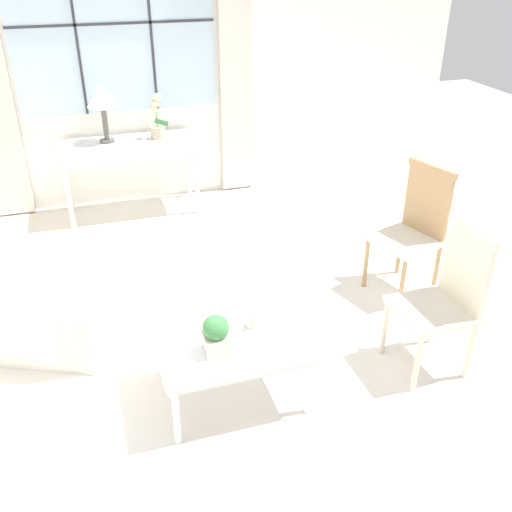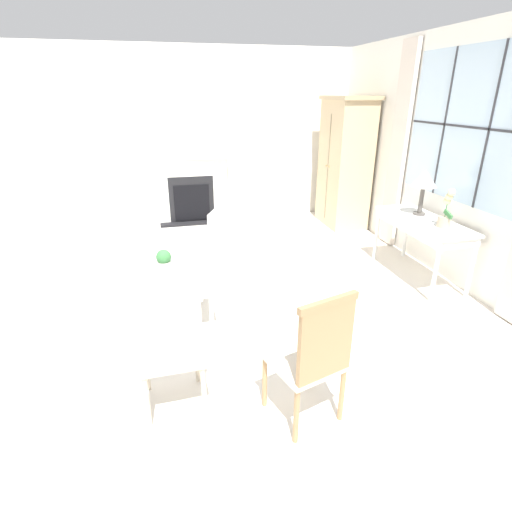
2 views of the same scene
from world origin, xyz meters
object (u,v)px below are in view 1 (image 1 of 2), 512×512
Objects in this scene: console_table at (129,150)px; side_chair_wooden at (416,223)px; armchair_upholstered at (42,303)px; pillar_candle at (252,321)px; table_lamp at (102,98)px; potted_plant_small at (216,334)px; accent_chair_wooden at (448,293)px; coffee_table at (231,342)px; potted_orchid at (157,121)px.

console_table is 2.85m from side_chair_wooden.
console_table is 1.05× the size of armchair_upholstered.
pillar_candle is at bearing -154.10° from side_chair_wooden.
table_lamp reaches higher than side_chair_wooden.
side_chair_wooden is 4.23× the size of potted_plant_small.
coffee_table is (-1.36, 0.10, -0.15)m from accent_chair_wooden.
side_chair_wooden is at bearing -3.74° from armchair_upholstered.
table_lamp is at bearing 134.32° from side_chair_wooden.
table_lamp reaches higher than pillar_candle.
console_table is at bearing 92.67° from potted_plant_small.
table_lamp is at bearing 98.40° from coffee_table.
potted_plant_small is 2.04× the size of pillar_candle.
coffee_table is 7.49× the size of pillar_candle.
coffee_table is at bearing 175.69° from accent_chair_wooden.
table_lamp is 3.59m from accent_chair_wooden.
armchair_upholstered is 1.29× the size of accent_chair_wooden.
coffee_table is (0.43, -2.95, -0.76)m from table_lamp.
table_lamp is at bearing 71.70° from armchair_upholstered.
table_lamp reaches higher than console_table.
console_table is at bearing 94.91° from coffee_table.
coffee_table is at bearing -162.22° from pillar_candle.
potted_plant_small is (-1.47, -0.01, 0.02)m from accent_chair_wooden.
side_chair_wooden is at bearing 70.94° from accent_chair_wooden.
potted_orchid is 0.45× the size of accent_chair_wooden.
side_chair_wooden is at bearing -45.68° from table_lamp.
table_lamp is 1.24× the size of potted_orchid.
side_chair_wooden is at bearing -47.56° from console_table.
armchair_upholstered reaches higher than coffee_table.
side_chair_wooden is 1.86m from coffee_table.
side_chair_wooden is 0.94m from accent_chair_wooden.
table_lamp is 3.13m from potted_plant_small.
table_lamp is at bearing 96.10° from potted_plant_small.
armchair_upholstered is at bearing -120.33° from potted_orchid.
table_lamp is 4.65× the size of pillar_candle.
table_lamp reaches higher than accent_chair_wooden.
potted_plant_small is at bearing -179.69° from accent_chair_wooden.
armchair_upholstered is at bearing 138.36° from coffee_table.
accent_chair_wooden is at bearing -7.00° from pillar_candle.
potted_orchid reaches higher than side_chair_wooden.
table_lamp is at bearing 162.93° from console_table.
pillar_candle is (0.15, 0.05, 0.09)m from coffee_table.
armchair_upholstered is (-0.65, -1.98, -0.89)m from table_lamp.
side_chair_wooden is at bearing 26.77° from potted_plant_small.
potted_orchid is at bearing 113.47° from accent_chair_wooden.
accent_chair_wooden reaches higher than coffee_table.
side_chair_wooden is 1.04× the size of accent_chair_wooden.
side_chair_wooden reaches higher than coffee_table.
console_table is 2.13m from armchair_upholstered.
pillar_candle is at bearing -78.66° from table_lamp.
side_chair_wooden reaches higher than armchair_upholstered.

